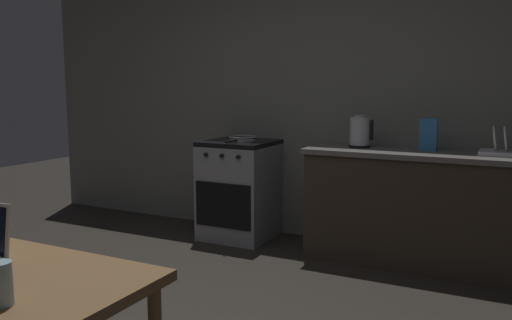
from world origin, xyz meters
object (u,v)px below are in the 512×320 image
cereal_box (428,135)px  electric_kettle (360,132)px  frying_pan (242,138)px  dish_rack (505,149)px  stove_oven (240,189)px  drinking_glass (0,284)px

cereal_box → electric_kettle: bearing=-177.8°
frying_pan → dish_rack: size_ratio=1.24×
stove_oven → electric_kettle: electric_kettle is taller
drinking_glass → dish_rack: bearing=68.0°
electric_kettle → drinking_glass: (-0.21, -3.15, -0.21)m
drinking_glass → cereal_box: cereal_box is taller
stove_oven → cereal_box: cereal_box is taller
stove_oven → frying_pan: 0.47m
stove_oven → dish_rack: size_ratio=2.62×
frying_pan → drinking_glass: frying_pan is taller
stove_oven → drinking_glass: (0.90, -3.15, 0.36)m
electric_kettle → cereal_box: size_ratio=1.06×
stove_oven → cereal_box: (1.63, 0.02, 0.57)m
cereal_box → frying_pan: bearing=-178.2°
frying_pan → dish_rack: bearing=0.8°
frying_pan → cereal_box: cereal_box is taller
cereal_box → dish_rack: bearing=-2.1°
frying_pan → cereal_box: (1.59, 0.05, 0.10)m
stove_oven → drinking_glass: stove_oven is taller
drinking_glass → electric_kettle: bearing=86.2°
frying_pan → cereal_box: 1.60m
cereal_box → stove_oven: bearing=-179.2°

